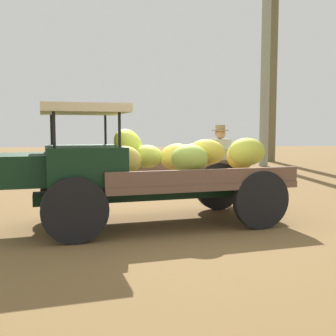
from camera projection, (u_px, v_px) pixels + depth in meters
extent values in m
plane|color=brown|center=(149.00, 225.00, 6.55)|extent=(60.00, 60.00, 0.00)
cube|color=black|center=(162.00, 193.00, 6.63)|extent=(4.00, 1.27, 0.16)
cylinder|color=black|center=(75.00, 211.00, 5.44)|extent=(0.91, 0.33, 0.90)
cylinder|color=black|center=(68.00, 193.00, 6.96)|extent=(0.91, 0.33, 0.90)
cylinder|color=black|center=(261.00, 200.00, 6.27)|extent=(0.91, 0.33, 0.90)
cylinder|color=black|center=(218.00, 186.00, 7.79)|extent=(0.91, 0.33, 0.90)
cube|color=brown|center=(188.00, 181.00, 6.74)|extent=(3.30, 2.31, 0.10)
cube|color=brown|center=(207.00, 177.00, 5.97)|extent=(2.95, 0.71, 0.22)
cube|color=brown|center=(173.00, 167.00, 7.49)|extent=(2.95, 0.71, 0.22)
cube|color=black|center=(83.00, 164.00, 6.21)|extent=(1.40, 1.72, 0.55)
cube|color=black|center=(21.00, 169.00, 5.95)|extent=(0.91, 1.19, 0.44)
cylinder|color=black|center=(54.00, 128.00, 5.41)|extent=(0.04, 0.04, 0.55)
cylinder|color=black|center=(51.00, 128.00, 6.64)|extent=(0.04, 0.04, 0.55)
cylinder|color=black|center=(119.00, 128.00, 5.67)|extent=(0.04, 0.04, 0.55)
cylinder|color=black|center=(105.00, 128.00, 6.90)|extent=(0.04, 0.04, 0.55)
cube|color=#C7BA93|center=(82.00, 109.00, 6.13)|extent=(1.51, 1.74, 0.12)
ellipsoid|color=gold|center=(247.00, 152.00, 7.15)|extent=(0.85, 0.83, 0.64)
ellipsoid|color=#BECF44|center=(147.00, 156.00, 6.52)|extent=(0.70, 0.69, 0.45)
ellipsoid|color=#91AC3F|center=(190.00, 159.00, 6.20)|extent=(0.65, 0.68, 0.58)
ellipsoid|color=#B0C337|center=(128.00, 144.00, 6.56)|extent=(0.77, 0.78, 0.61)
ellipsoid|color=gold|center=(122.00, 161.00, 6.28)|extent=(0.63, 0.47, 0.48)
ellipsoid|color=gold|center=(241.00, 156.00, 7.49)|extent=(0.81, 0.80, 0.59)
ellipsoid|color=gold|center=(177.00, 157.00, 6.80)|extent=(0.77, 0.73, 0.58)
ellipsoid|color=tan|center=(195.00, 157.00, 6.49)|extent=(0.82, 0.78, 0.51)
ellipsoid|color=gold|center=(206.00, 152.00, 6.48)|extent=(0.72, 0.65, 0.50)
cylinder|color=#545679|center=(225.00, 185.00, 8.43)|extent=(0.15, 0.15, 0.78)
cylinder|color=#545679|center=(214.00, 185.00, 8.36)|extent=(0.15, 0.15, 0.78)
cube|color=#AEB39D|center=(220.00, 153.00, 8.33)|extent=(0.44, 0.32, 0.55)
cylinder|color=#AEB39D|center=(227.00, 149.00, 8.26)|extent=(0.37, 0.33, 0.10)
cylinder|color=#AEB39D|center=(217.00, 149.00, 8.20)|extent=(0.27, 0.40, 0.10)
sphere|color=tan|center=(220.00, 134.00, 8.29)|extent=(0.22, 0.22, 0.22)
cylinder|color=olive|center=(220.00, 130.00, 8.29)|extent=(0.34, 0.34, 0.02)
cylinder|color=olive|center=(220.00, 127.00, 8.28)|extent=(0.20, 0.20, 0.10)
cylinder|color=gray|center=(266.00, 53.00, 16.73)|extent=(0.37, 0.37, 9.32)
cylinder|color=brown|center=(273.00, 48.00, 19.24)|extent=(0.46, 0.46, 10.72)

